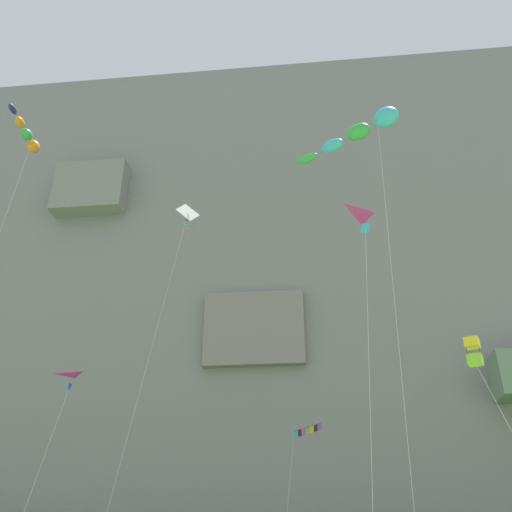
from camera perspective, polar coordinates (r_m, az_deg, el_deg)
cliff_face at (r=75.45m, az=1.01°, el=-6.13°), size 180.00×32.37×61.21m
kite_delta_upper_mid at (r=26.15m, az=11.82°, el=2.82°), size 2.67×4.54×15.56m
kite_banner_low_left at (r=39.60m, az=5.03°, el=-17.66°), size 2.95×2.63×9.91m
kite_windsock_high_left at (r=48.60m, az=-21.91°, el=11.08°), size 1.47×6.30×31.65m
kite_diamond_front_field at (r=40.84m, az=-7.18°, el=3.06°), size 3.85×3.76×25.08m
kite_delta_low_right at (r=47.94m, az=-17.82°, el=-12.45°), size 1.98×6.33×14.30m
kite_box_mid_right at (r=27.33m, az=20.95°, el=-8.97°), size 1.36×5.98×10.75m
kite_windsock_high_right at (r=30.95m, az=10.42°, el=12.20°), size 5.61×7.17×22.38m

